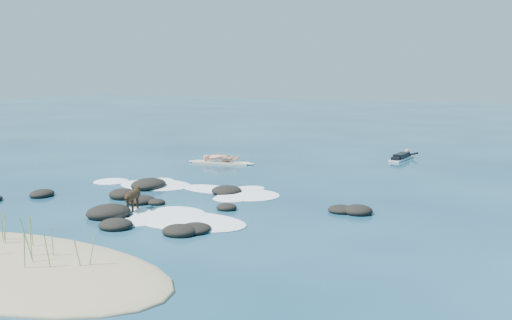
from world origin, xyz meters
The scene contains 8 objects.
ground centered at (0.00, 0.00, 0.00)m, with size 160.00×160.00×0.00m, color #0A2642.
sand_dune centered at (0.00, -8.20, 0.00)m, with size 9.00×4.40×0.60m, color #9E8966.
dune_grass centered at (-0.06, -7.90, 0.60)m, with size 4.13×1.44×1.21m.
reef_rocks centered at (-1.55, -1.95, 0.10)m, with size 13.00×7.59×0.51m.
breaking_foam centered at (-0.73, -0.03, 0.01)m, with size 9.50×7.45×0.12m.
standing_surfer_rig centered at (-3.84, 7.38, 0.78)m, with size 3.44×1.20×1.97m.
paddling_surfer_rig centered at (3.80, 13.04, 0.16)m, with size 1.21×2.70×0.47m.
dog centered at (-1.04, -2.57, 0.53)m, with size 0.59×1.23×0.81m.
Camera 1 is at (11.03, -16.64, 4.40)m, focal length 40.00 mm.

